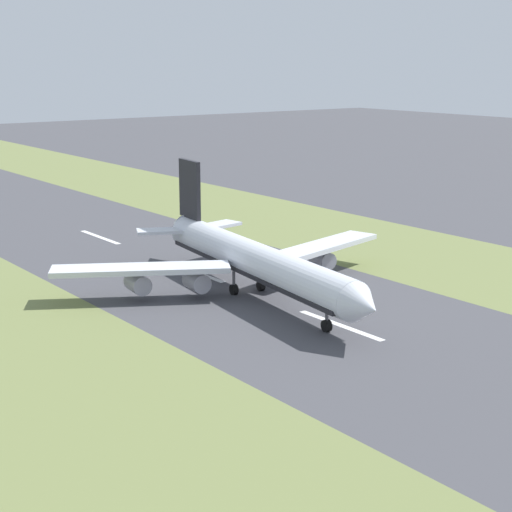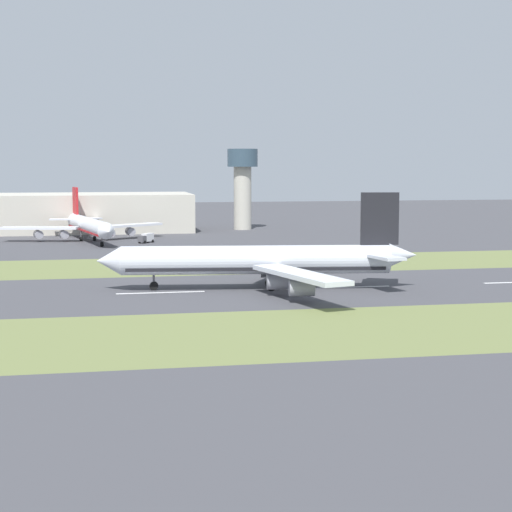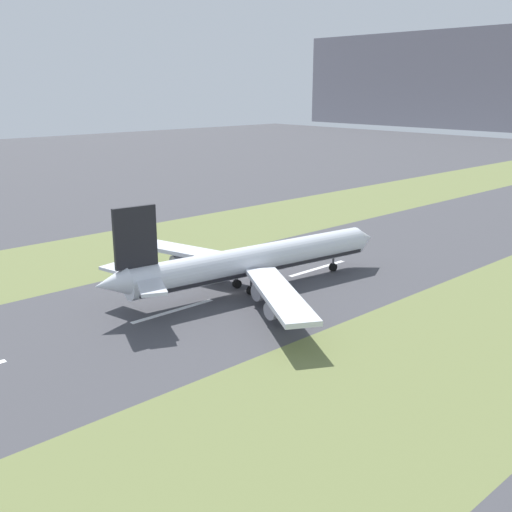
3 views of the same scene
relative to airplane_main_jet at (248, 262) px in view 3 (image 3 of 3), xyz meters
The scene contains 6 objects.
ground_plane 7.00m from the airplane_main_jet, 100.91° to the right, with size 800.00×800.00×0.00m, color #424247.
grass_median_west 46.20m from the airplane_main_jet, behind, with size 40.00×600.00×0.01m, color olive.
grass_median_east 44.87m from the airplane_main_jet, ahead, with size 40.00×600.00×0.01m, color olive.
centreline_dash_mid 19.10m from the airplane_main_jet, 92.14° to the right, with size 1.20×18.00×0.01m, color silver.
centreline_dash_far 22.71m from the airplane_main_jet, 91.77° to the left, with size 1.20×18.00×0.01m, color silver.
airplane_main_jet is the anchor object (origin of this frame).
Camera 3 is at (87.49, -73.59, 40.40)m, focal length 42.00 mm.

